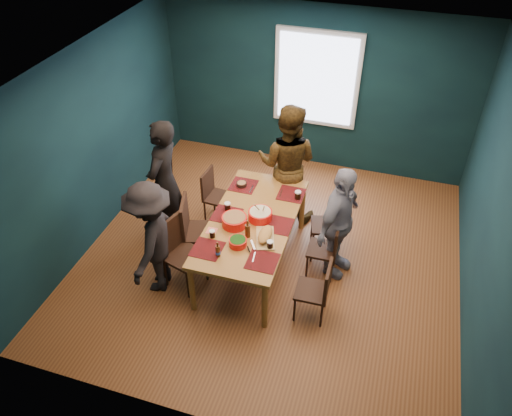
# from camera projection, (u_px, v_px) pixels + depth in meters

# --- Properties ---
(room) EXTENTS (5.01, 5.01, 2.71)m
(room) POSITION_uv_depth(u_px,v_px,m) (279.00, 162.00, 6.28)
(room) COLOR brown
(room) RESTS_ON ground
(dining_table) EXTENTS (1.06, 2.08, 0.79)m
(dining_table) POSITION_uv_depth(u_px,v_px,m) (252.00, 224.00, 6.35)
(dining_table) COLOR #A47831
(dining_table) RESTS_ON floor
(chair_left_far) EXTENTS (0.40, 0.40, 0.82)m
(chair_left_far) POSITION_uv_depth(u_px,v_px,m) (213.00, 192.00, 7.28)
(chair_left_far) COLOR black
(chair_left_far) RESTS_ON floor
(chair_left_mid) EXTENTS (0.55, 0.55, 0.99)m
(chair_left_mid) POSITION_uv_depth(u_px,v_px,m) (194.00, 226.00, 6.53)
(chair_left_mid) COLOR black
(chair_left_mid) RESTS_ON floor
(chair_left_near) EXTENTS (0.54, 0.54, 0.97)m
(chair_left_near) POSITION_uv_depth(u_px,v_px,m) (178.00, 248.00, 6.23)
(chair_left_near) COLOR black
(chair_left_near) RESTS_ON floor
(chair_right_far) EXTENTS (0.46, 0.46, 0.84)m
(chair_right_far) POSITION_uv_depth(u_px,v_px,m) (332.00, 221.00, 6.75)
(chair_right_far) COLOR black
(chair_right_far) RESTS_ON floor
(chair_right_mid) EXTENTS (0.38, 0.38, 0.83)m
(chair_right_mid) POSITION_uv_depth(u_px,v_px,m) (329.00, 246.00, 6.37)
(chair_right_mid) COLOR black
(chair_right_mid) RESTS_ON floor
(chair_right_near) EXTENTS (0.39, 0.39, 0.84)m
(chair_right_near) POSITION_uv_depth(u_px,v_px,m) (319.00, 287.00, 5.81)
(chair_right_near) COLOR black
(chair_right_near) RESTS_ON floor
(person_far_left) EXTENTS (0.44, 0.67, 1.82)m
(person_far_left) POSITION_uv_depth(u_px,v_px,m) (164.00, 182.00, 6.75)
(person_far_left) COLOR black
(person_far_left) RESTS_ON floor
(person_back) EXTENTS (0.88, 0.69, 1.82)m
(person_back) POSITION_uv_depth(u_px,v_px,m) (287.00, 163.00, 7.10)
(person_back) COLOR black
(person_back) RESTS_ON floor
(person_right) EXTENTS (0.67, 1.02, 1.61)m
(person_right) POSITION_uv_depth(u_px,v_px,m) (339.00, 223.00, 6.23)
(person_right) COLOR silver
(person_right) RESTS_ON floor
(person_near_left) EXTENTS (0.68, 1.07, 1.57)m
(person_near_left) POSITION_uv_depth(u_px,v_px,m) (152.00, 239.00, 6.03)
(person_near_left) COLOR black
(person_near_left) RESTS_ON floor
(bowl_salad) EXTENTS (0.32, 0.32, 0.13)m
(bowl_salad) POSITION_uv_depth(u_px,v_px,m) (234.00, 220.00, 6.19)
(bowl_salad) COLOR red
(bowl_salad) RESTS_ON dining_table
(bowl_dumpling) EXTENTS (0.30, 0.30, 0.28)m
(bowl_dumpling) POSITION_uv_depth(u_px,v_px,m) (260.00, 215.00, 6.28)
(bowl_dumpling) COLOR red
(bowl_dumpling) RESTS_ON dining_table
(bowl_herbs) EXTENTS (0.22, 0.22, 0.09)m
(bowl_herbs) POSITION_uv_depth(u_px,v_px,m) (238.00, 242.00, 5.91)
(bowl_herbs) COLOR red
(bowl_herbs) RESTS_ON dining_table
(cutting_board) EXTENTS (0.33, 0.55, 0.12)m
(cutting_board) POSITION_uv_depth(u_px,v_px,m) (265.00, 235.00, 6.00)
(cutting_board) COLOR tan
(cutting_board) RESTS_ON dining_table
(small_bowl) EXTENTS (0.14, 0.14, 0.06)m
(small_bowl) POSITION_uv_depth(u_px,v_px,m) (242.00, 184.00, 6.86)
(small_bowl) COLOR black
(small_bowl) RESTS_ON dining_table
(beer_bottle_a) EXTENTS (0.06, 0.06, 0.21)m
(beer_bottle_a) POSITION_uv_depth(u_px,v_px,m) (218.00, 251.00, 5.75)
(beer_bottle_a) COLOR #4A210D
(beer_bottle_a) RESTS_ON dining_table
(beer_bottle_b) EXTENTS (0.06, 0.06, 0.25)m
(beer_bottle_b) POSITION_uv_depth(u_px,v_px,m) (248.00, 230.00, 6.00)
(beer_bottle_b) COLOR #4A210D
(beer_bottle_b) RESTS_ON dining_table
(cola_glass_a) EXTENTS (0.07, 0.07, 0.10)m
(cola_glass_a) POSITION_uv_depth(u_px,v_px,m) (212.00, 233.00, 6.02)
(cola_glass_a) COLOR black
(cola_glass_a) RESTS_ON dining_table
(cola_glass_b) EXTENTS (0.08, 0.08, 0.11)m
(cola_glass_b) POSITION_uv_depth(u_px,v_px,m) (270.00, 244.00, 5.86)
(cola_glass_b) COLOR black
(cola_glass_b) RESTS_ON dining_table
(cola_glass_c) EXTENTS (0.09, 0.09, 0.12)m
(cola_glass_c) POSITION_uv_depth(u_px,v_px,m) (298.00, 195.00, 6.61)
(cola_glass_c) COLOR black
(cola_glass_c) RESTS_ON dining_table
(cola_glass_d) EXTENTS (0.08, 0.08, 0.11)m
(cola_glass_d) POSITION_uv_depth(u_px,v_px,m) (227.00, 206.00, 6.43)
(cola_glass_d) COLOR black
(cola_glass_d) RESTS_ON dining_table
(napkin_a) EXTENTS (0.13, 0.13, 0.00)m
(napkin_a) POSITION_uv_depth(u_px,v_px,m) (284.00, 222.00, 6.28)
(napkin_a) COLOR #E76E61
(napkin_a) RESTS_ON dining_table
(napkin_b) EXTENTS (0.13, 0.13, 0.00)m
(napkin_b) POSITION_uv_depth(u_px,v_px,m) (212.00, 231.00, 6.14)
(napkin_b) COLOR #E76E61
(napkin_b) RESTS_ON dining_table
(napkin_c) EXTENTS (0.15, 0.15, 0.00)m
(napkin_c) POSITION_uv_depth(u_px,v_px,m) (257.00, 265.00, 5.68)
(napkin_c) COLOR #E76E61
(napkin_c) RESTS_ON dining_table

